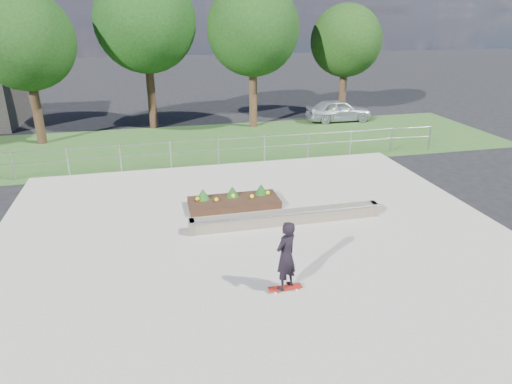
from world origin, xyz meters
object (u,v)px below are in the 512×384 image
planter_bed (234,200)px  skateboarder (286,256)px  parked_car (339,110)px  grind_ledge (287,217)px

planter_bed → skateboarder: (0.24, -5.19, 0.73)m
planter_bed → skateboarder: bearing=-87.4°
skateboarder → parked_car: bearing=63.3°
planter_bed → parked_car: 14.02m
grind_ledge → parked_car: (7.14, 12.90, 0.39)m
skateboarder → parked_car: size_ratio=0.46×
grind_ledge → skateboarder: bearing=-107.6°
planter_bed → skateboarder: skateboarder is taller
grind_ledge → parked_car: size_ratio=1.55×
grind_ledge → parked_car: parked_car is taller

